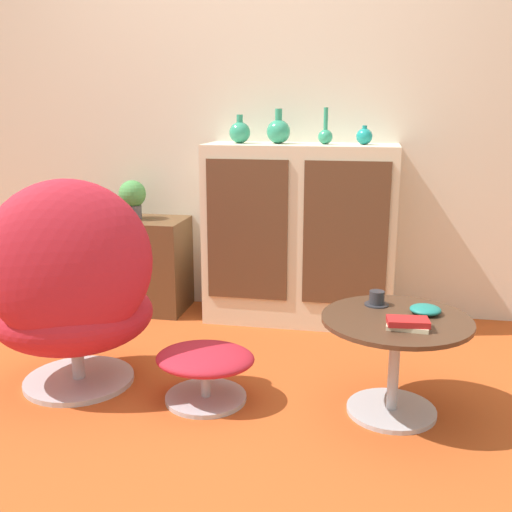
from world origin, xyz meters
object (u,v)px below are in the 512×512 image
coffee_table (395,349)px  teacup (377,299)px  tv_console (134,264)px  sideboard (300,234)px  book_stack (408,324)px  vase_leftmost (240,132)px  vase_inner_left (278,131)px  ottoman (205,365)px  vase_rightmost (364,136)px  potted_plant (132,197)px  egg_chair (71,291)px  bowl (425,310)px  vase_inner_right (325,135)px

coffee_table → teacup: size_ratio=5.87×
tv_console → sideboard: bearing=-0.6°
book_stack → vase_leftmost: bearing=127.7°
vase_inner_left → ottoman: bearing=-97.1°
coffee_table → ottoman: bearing=-177.1°
vase_rightmost → potted_plant: vase_rightmost is taller
vase_inner_left → potted_plant: vase_inner_left is taller
ottoman → coffee_table: coffee_table is taller
coffee_table → book_stack: (0.04, -0.12, 0.15)m
tv_console → egg_chair: egg_chair is taller
egg_chair → vase_rightmost: vase_rightmost is taller
tv_console → potted_plant: 0.42m
coffee_table → teacup: (-0.08, 0.14, 0.16)m
egg_chair → vase_rightmost: size_ratio=9.44×
ottoman → book_stack: book_stack is taller
ottoman → bowl: size_ratio=3.38×
vase_rightmost → book_stack: vase_rightmost is taller
vase_rightmost → bowl: 1.21m
egg_chair → coffee_table: egg_chair is taller
vase_rightmost → potted_plant: bearing=179.7°
egg_chair → bowl: size_ratio=7.75×
sideboard → vase_rightmost: vase_rightmost is taller
vase_inner_right → bowl: 1.28m
vase_leftmost → teacup: size_ratio=1.56×
vase_inner_right → book_stack: bearing=-70.2°
tv_console → coffee_table: tv_console is taller
sideboard → ottoman: (-0.27, -1.09, -0.35)m
vase_inner_left → bowl: vase_inner_left is taller
coffee_table → vase_rightmost: size_ratio=5.80×
coffee_table → teacup: bearing=118.7°
vase_inner_right → bowl: (0.50, -0.98, -0.65)m
potted_plant → tv_console: bearing=-177.2°
sideboard → vase_leftmost: 0.67m
sideboard → coffee_table: size_ratio=1.80×
coffee_table → bowl: bowl is taller
sideboard → vase_inner_right: vase_inner_right is taller
coffee_table → vase_leftmost: (-0.87, 1.05, 0.81)m
egg_chair → vase_inner_right: vase_inner_right is taller
coffee_table → vase_inner_left: vase_inner_left is taller
coffee_table → potted_plant: bearing=145.4°
tv_console → teacup: bearing=-31.9°
vase_inner_left → vase_inner_right: size_ratio=0.96×
vase_inner_left → book_stack: size_ratio=1.18×
coffee_table → potted_plant: size_ratio=2.55×
egg_chair → book_stack: (1.41, -0.07, -0.02)m
sideboard → book_stack: size_ratio=6.63×
sideboard → tv_console: (-1.03, 0.01, -0.23)m
vase_inner_left → vase_leftmost: bearing=-180.0°
coffee_table → sideboard: bearing=116.3°
ottoman → vase_inner_right: 1.48m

